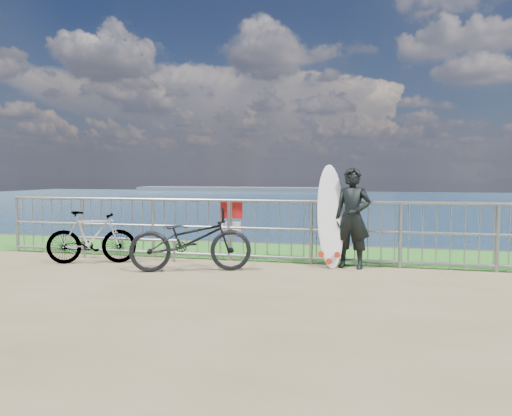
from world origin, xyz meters
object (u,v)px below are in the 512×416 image
(surfer, at_px, (352,218))
(bicycle_far, at_px, (91,237))
(bicycle_near, at_px, (191,240))
(surfboard, at_px, (331,220))

(surfer, distance_m, bicycle_far, 4.55)
(surfer, xyz_separation_m, bicycle_far, (-4.49, -0.67, -0.38))
(surfer, xyz_separation_m, bicycle_near, (-2.53, -0.91, -0.33))
(surfer, distance_m, surfboard, 0.36)
(surfboard, relative_size, bicycle_near, 0.89)
(surfboard, bearing_deg, bicycle_far, -171.12)
(surfer, relative_size, surfboard, 0.96)
(surfboard, relative_size, bicycle_far, 1.14)
(bicycle_near, bearing_deg, surfer, -89.93)
(surfer, bearing_deg, bicycle_far, -160.03)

